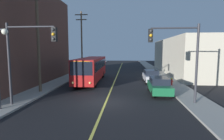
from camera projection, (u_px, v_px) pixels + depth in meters
The scene contains 15 objects.
ground_plane at pixel (106, 102), 14.47m from camera, with size 120.00×120.00×0.00m, color black.
sidewalk_left at pixel (63, 80), 24.99m from camera, with size 2.50×90.00×0.15m, color gray.
sidewalk_right at pixel (169, 81), 23.75m from camera, with size 2.50×90.00×0.15m, color gray.
lane_stripe_center at pixel (117, 76), 29.33m from camera, with size 0.16×60.00×0.01m, color #D8CC4C.
building_left_brick at pixel (1, 36), 21.35m from camera, with size 10.00×19.85×11.82m.
building_right_warehouse at pixel (198, 56), 32.28m from camera, with size 12.00×23.42×6.25m.
city_bus at pixel (92, 68), 23.95m from camera, with size 2.85×12.21×3.20m.
parked_car_green at pixel (159, 85), 17.06m from camera, with size 1.85×4.41×1.62m.
parked_car_silver at pixel (151, 76), 23.37m from camera, with size 1.90×4.44×1.62m.
utility_pole_near at pixel (38, 33), 16.99m from camera, with size 2.40×0.28×10.33m.
utility_pole_mid at pixel (82, 39), 33.87m from camera, with size 2.40×0.28×11.32m.
traffic_signal_left_corner at pixel (28, 49), 12.80m from camera, with size 3.75×0.48×6.00m.
traffic_signal_right_corner at pixel (177, 49), 13.44m from camera, with size 3.75×0.48×6.00m.
street_lamp_left at pixel (0, 57), 11.90m from camera, with size 0.98×0.40×5.50m.
fire_hydrant at pixel (171, 81), 20.72m from camera, with size 0.44×0.26×0.84m.
Camera 1 is at (1.71, -14.01, 4.17)m, focal length 28.53 mm.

